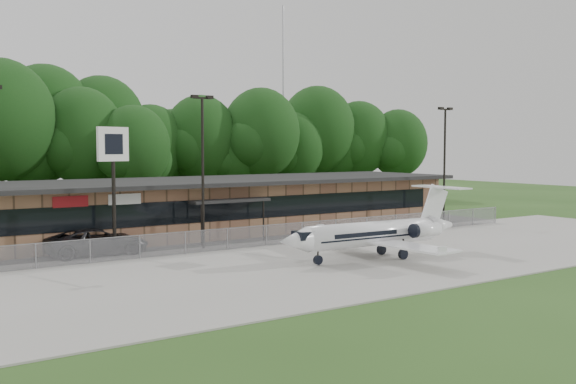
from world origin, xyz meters
TOP-DOWN VIEW (x-y plane):
  - ground at (0.00, 0.00)m, footprint 160.00×160.00m
  - apron at (0.00, 8.00)m, footprint 64.00×18.00m
  - parking_lot at (0.00, 19.50)m, footprint 50.00×9.00m
  - terminal at (-0.00, 23.94)m, footprint 41.00×11.65m
  - fence at (0.00, 15.00)m, footprint 46.00×0.04m
  - treeline at (0.00, 42.00)m, footprint 72.00×12.00m
  - radio_mast at (22.00, 48.00)m, footprint 0.20×0.20m
  - light_pole_mid at (-5.00, 16.50)m, footprint 1.55×0.30m
  - light_pole_right at (18.00, 16.50)m, footprint 1.55×0.30m
  - business_jet at (1.92, 6.95)m, footprint 13.06×11.62m
  - suv at (-11.68, 17.86)m, footprint 6.36×3.07m
  - pole_sign at (-10.94, 16.80)m, footprint 2.11×0.74m

SIDE VIEW (x-z plane):
  - ground at x=0.00m, z-range 0.00..0.00m
  - parking_lot at x=0.00m, z-range 0.00..0.06m
  - apron at x=0.00m, z-range 0.00..0.08m
  - fence at x=0.00m, z-range 0.02..1.54m
  - suv at x=-11.68m, z-range 0.00..1.74m
  - business_jet at x=1.92m, z-range -0.63..3.78m
  - terminal at x=0.00m, z-range 0.03..4.33m
  - light_pole_mid at x=-5.00m, z-range 0.86..11.09m
  - light_pole_right at x=18.00m, z-range 0.86..11.09m
  - pole_sign at x=-10.94m, z-range 2.13..10.19m
  - treeline at x=0.00m, z-range 0.00..15.00m
  - radio_mast at x=22.00m, z-range 0.00..25.00m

